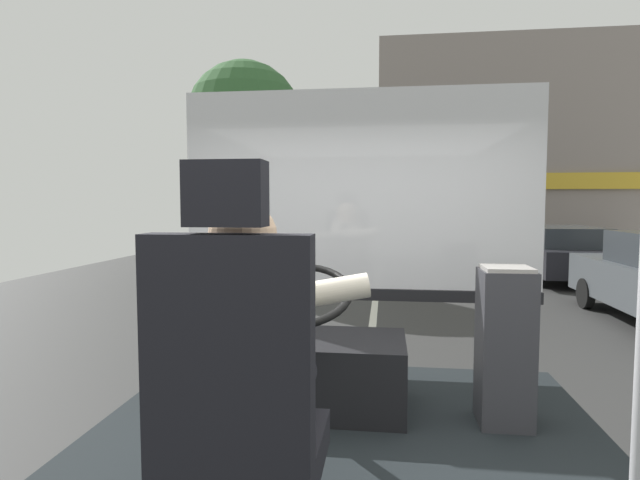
{
  "coord_description": "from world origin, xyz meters",
  "views": [
    {
      "loc": [
        0.19,
        -1.95,
        1.92
      ],
      "look_at": [
        -0.21,
        1.11,
        1.69
      ],
      "focal_mm": 28.44,
      "sensor_mm": 36.0,
      "label": 1
    }
  ],
  "objects_px": {
    "bus_driver": "(250,349)",
    "fare_box": "(505,346)",
    "steering_console": "(307,368)",
    "parked_car_black": "(560,252)",
    "driver_seat": "(239,411)"
  },
  "relations": [
    {
      "from": "bus_driver",
      "to": "steering_console",
      "type": "distance_m",
      "value": 1.26
    },
    {
      "from": "steering_console",
      "to": "parked_car_black",
      "type": "height_order",
      "value": "steering_console"
    },
    {
      "from": "driver_seat",
      "to": "steering_console",
      "type": "xyz_separation_m",
      "value": [
        -0.0,
        1.31,
        -0.3
      ]
    },
    {
      "from": "fare_box",
      "to": "parked_car_black",
      "type": "relative_size",
      "value": 0.2
    },
    {
      "from": "driver_seat",
      "to": "steering_console",
      "type": "height_order",
      "value": "driver_seat"
    },
    {
      "from": "bus_driver",
      "to": "steering_console",
      "type": "height_order",
      "value": "bus_driver"
    },
    {
      "from": "fare_box",
      "to": "parked_car_black",
      "type": "distance_m",
      "value": 11.29
    },
    {
      "from": "bus_driver",
      "to": "steering_console",
      "type": "bearing_deg",
      "value": 90.0
    },
    {
      "from": "bus_driver",
      "to": "fare_box",
      "type": "xyz_separation_m",
      "value": [
        1.05,
        1.11,
        -0.27
      ]
    },
    {
      "from": "steering_console",
      "to": "bus_driver",
      "type": "bearing_deg",
      "value": -90.0
    },
    {
      "from": "driver_seat",
      "to": "fare_box",
      "type": "height_order",
      "value": "driver_seat"
    },
    {
      "from": "driver_seat",
      "to": "parked_car_black",
      "type": "height_order",
      "value": "driver_seat"
    },
    {
      "from": "parked_car_black",
      "to": "steering_console",
      "type": "bearing_deg",
      "value": -114.31
    },
    {
      "from": "steering_console",
      "to": "fare_box",
      "type": "distance_m",
      "value": 1.07
    },
    {
      "from": "bus_driver",
      "to": "fare_box",
      "type": "height_order",
      "value": "bus_driver"
    }
  ]
}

